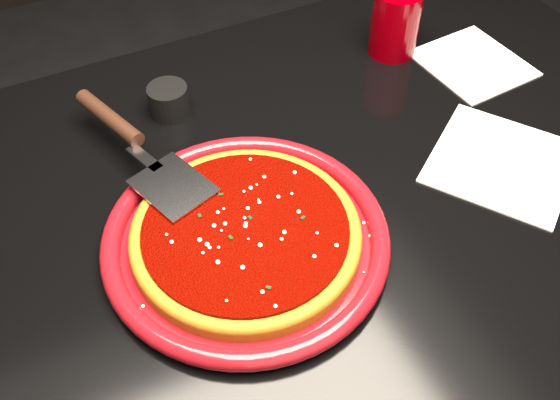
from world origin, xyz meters
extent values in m
cube|color=black|center=(0.00, 0.00, 0.38)|extent=(1.20, 0.80, 0.75)
cylinder|color=maroon|center=(-0.10, -0.04, 0.76)|extent=(0.41, 0.41, 0.03)
cylinder|color=brown|center=(-0.10, -0.04, 0.77)|extent=(0.33, 0.33, 0.01)
torus|color=brown|center=(-0.10, -0.04, 0.77)|extent=(0.33, 0.33, 0.02)
cylinder|color=#640500|center=(-0.10, -0.04, 0.78)|extent=(0.29, 0.29, 0.01)
cylinder|color=#7F0006|center=(0.28, 0.22, 0.80)|extent=(0.08, 0.08, 0.11)
cube|color=white|center=(0.27, -0.07, 0.75)|extent=(0.24, 0.24, 0.00)
cube|color=white|center=(0.37, 0.13, 0.75)|extent=(0.16, 0.17, 0.00)
cylinder|color=black|center=(-0.10, 0.23, 0.77)|extent=(0.06, 0.06, 0.04)
camera|label=1|loc=(-0.27, -0.46, 1.34)|focal=40.00mm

